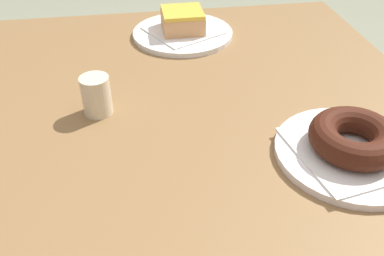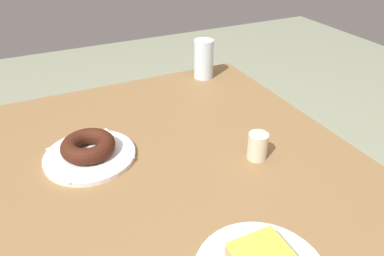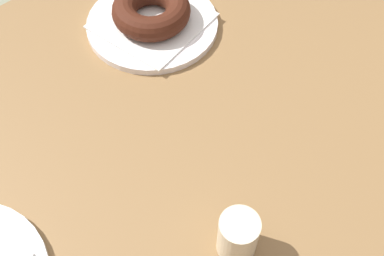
% 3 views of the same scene
% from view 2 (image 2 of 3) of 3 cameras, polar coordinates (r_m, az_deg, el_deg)
% --- Properties ---
extents(table, '(0.96, 0.80, 0.71)m').
position_cam_2_polar(table, '(0.87, -1.30, -9.24)').
color(table, olive).
rests_on(table, ground_plane).
extents(plate_chocolate_ring, '(0.21, 0.21, 0.01)m').
position_cam_2_polar(plate_chocolate_ring, '(0.87, -15.91, -4.27)').
color(plate_chocolate_ring, white).
rests_on(plate_chocolate_ring, table).
extents(napkin_chocolate_ring, '(0.18, 0.18, 0.00)m').
position_cam_2_polar(napkin_chocolate_ring, '(0.86, -15.98, -3.89)').
color(napkin_chocolate_ring, white).
rests_on(napkin_chocolate_ring, plate_chocolate_ring).
extents(donut_chocolate_ring, '(0.12, 0.12, 0.04)m').
position_cam_2_polar(donut_chocolate_ring, '(0.85, -16.18, -2.75)').
color(donut_chocolate_ring, '#3E1A0F').
rests_on(donut_chocolate_ring, napkin_chocolate_ring).
extents(water_glass, '(0.07, 0.07, 0.13)m').
position_cam_2_polar(water_glass, '(1.22, 1.87, 10.91)').
color(water_glass, silver).
rests_on(water_glass, table).
extents(sugar_jar, '(0.05, 0.05, 0.06)m').
position_cam_2_polar(sugar_jar, '(0.83, 10.37, -2.84)').
color(sugar_jar, beige).
rests_on(sugar_jar, table).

